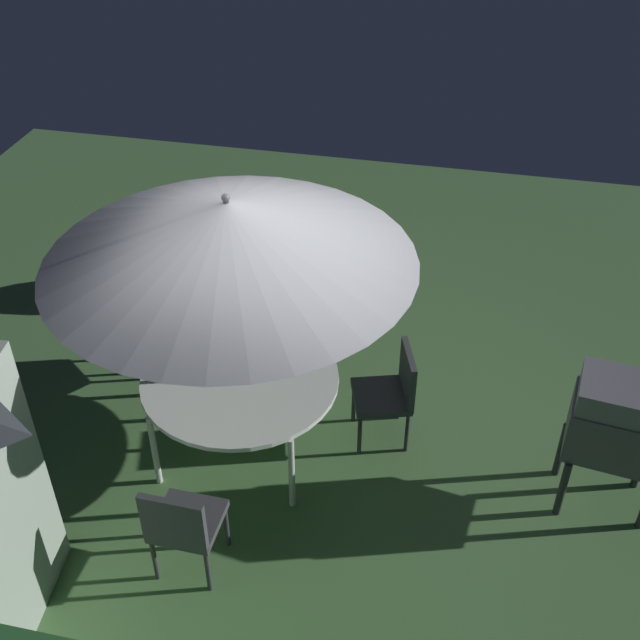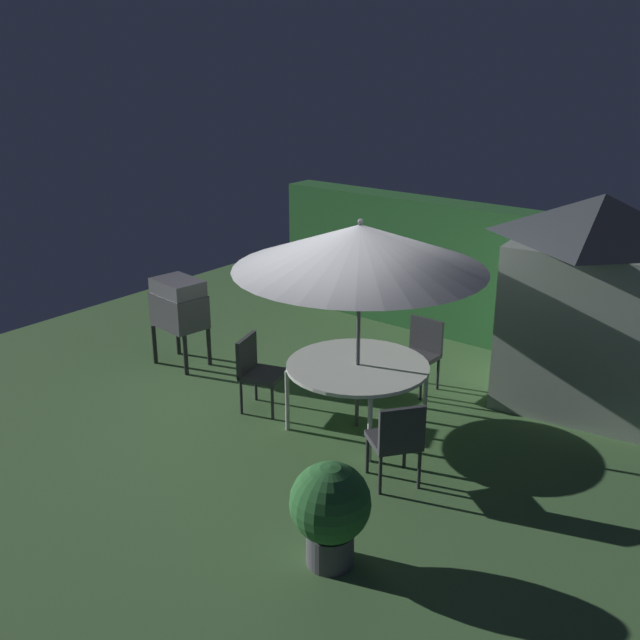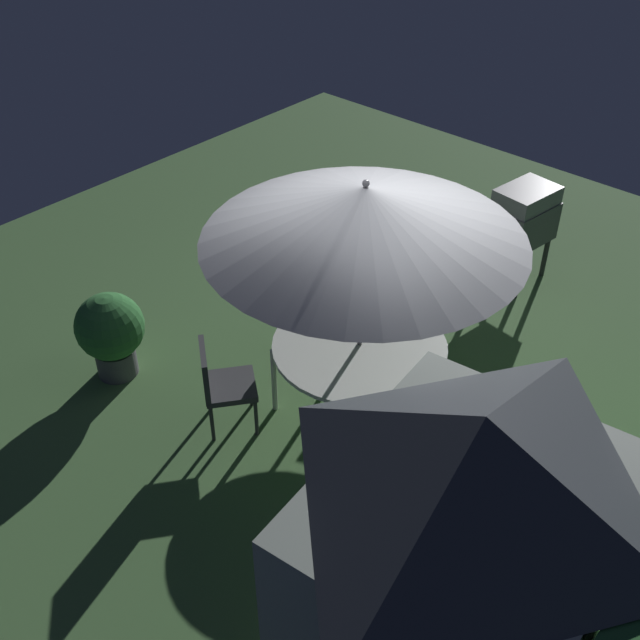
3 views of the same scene
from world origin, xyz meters
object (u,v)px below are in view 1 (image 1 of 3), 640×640
potted_plant_by_shed (187,248)px  chair_far_side (159,327)px  bbq_grill (619,422)px  patio_table (240,381)px  patio_umbrella (228,232)px  chair_toward_hedge (183,524)px  chair_near_shed (392,390)px

potted_plant_by_shed → chair_far_side: bearing=99.2°
bbq_grill → patio_table: bearing=0.3°
patio_umbrella → chair_far_side: (1.02, -0.77, -1.58)m
patio_table → chair_toward_hedge: size_ratio=1.77×
chair_far_side → chair_toward_hedge: 2.31m
patio_umbrella → chair_near_shed: 2.01m
patio_umbrella → potted_plant_by_shed: bearing=-59.7°
patio_table → chair_toward_hedge: 1.33m
patio_table → patio_umbrella: bearing=14.0°
bbq_grill → chair_toward_hedge: bearing=24.3°
chair_near_shed → patio_umbrella: bearing=17.5°
chair_far_side → chair_near_shed: bearing=169.8°
patio_table → chair_near_shed: chair_near_shed is taller
chair_near_shed → chair_toward_hedge: (1.22, 1.69, 0.00)m
patio_table → potted_plant_by_shed: 2.46m
bbq_grill → chair_far_side: bearing=-10.9°
bbq_grill → chair_near_shed: size_ratio=1.33×
patio_umbrella → patio_table: bearing=-166.0°
patio_umbrella → potted_plant_by_shed: (1.24, -2.12, -1.57)m
patio_table → bbq_grill: (-2.91, -0.01, 0.13)m
chair_toward_hedge → potted_plant_by_shed: bearing=-70.6°
patio_table → chair_far_side: (1.02, -0.77, -0.19)m
bbq_grill → potted_plant_by_shed: size_ratio=1.30×
patio_umbrella → chair_toward_hedge: size_ratio=3.03×
chair_toward_hedge → patio_table: bearing=-91.2°
patio_umbrella → bbq_grill: patio_umbrella is taller
patio_table → patio_umbrella: patio_umbrella is taller
patio_table → bbq_grill: 2.91m
patio_table → chair_far_side: chair_far_side is taller
patio_table → patio_umbrella: size_ratio=0.59×
chair_far_side → chair_toward_hedge: size_ratio=1.00×
chair_far_side → potted_plant_by_shed: potted_plant_by_shed is taller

